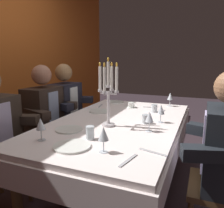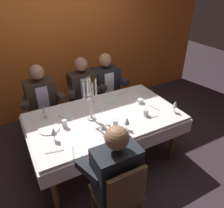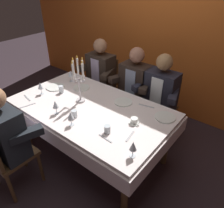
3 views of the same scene
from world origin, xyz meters
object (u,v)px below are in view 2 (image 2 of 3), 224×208
at_px(water_tumbler_2, 116,123).
at_px(seated_diner_1, 117,172).
at_px(candelabra, 91,100).
at_px(dinner_plate_0, 67,114).
at_px(dinner_plate_3, 111,100).
at_px(coffee_cup_0, 140,101).
at_px(dinner_plate_1, 141,91).
at_px(wine_glass_1, 175,104).
at_px(water_tumbler_0, 64,124).
at_px(dinner_plate_2, 49,129).
at_px(wine_glass_2, 54,132).
at_px(wine_glass_0, 127,121).
at_px(seated_diner_0, 41,97).
at_px(seated_diner_3, 105,83).
at_px(wine_glass_3, 44,110).
at_px(wine_glass_4, 103,127).
at_px(water_tumbler_1, 146,113).
at_px(dining_table, 105,123).

xyz_separation_m(water_tumbler_2, seated_diner_1, (-0.34, -0.62, -0.05)).
relative_size(candelabra, dinner_plate_0, 2.63).
distance_m(dinner_plate_3, coffee_cup_0, 0.42).
xyz_separation_m(dinner_plate_1, wine_glass_1, (0.04, -0.69, 0.11)).
bearing_deg(water_tumbler_0, dinner_plate_2, 167.22).
bearing_deg(dinner_plate_1, candelabra, -161.44).
height_order(water_tumbler_2, coffee_cup_0, water_tumbler_2).
height_order(dinner_plate_2, wine_glass_2, wine_glass_2).
xyz_separation_m(wine_glass_0, seated_diner_1, (-0.42, -0.51, -0.12)).
xyz_separation_m(wine_glass_2, seated_diner_0, (0.09, 1.06, -0.12)).
bearing_deg(coffee_cup_0, dinner_plate_0, 168.27).
distance_m(wine_glass_0, water_tumbler_0, 0.73).
xyz_separation_m(wine_glass_1, seated_diner_3, (-0.38, 1.24, -0.12)).
bearing_deg(dinner_plate_2, wine_glass_3, 84.18).
relative_size(dinner_plate_3, wine_glass_4, 1.31).
xyz_separation_m(wine_glass_1, wine_glass_3, (-1.51, 0.67, 0.00)).
distance_m(dinner_plate_3, seated_diner_0, 1.03).
bearing_deg(water_tumbler_1, dinner_plate_2, 165.99).
distance_m(wine_glass_0, water_tumbler_2, 0.16).
xyz_separation_m(water_tumbler_0, water_tumbler_1, (0.99, -0.25, -0.01)).
relative_size(dining_table, wine_glass_4, 11.83).
xyz_separation_m(wine_glass_3, water_tumbler_1, (1.14, -0.56, -0.07)).
relative_size(dinner_plate_1, dinner_plate_3, 1.05).
height_order(coffee_cup_0, seated_diner_0, seated_diner_0).
bearing_deg(dinner_plate_3, water_tumbler_1, -69.18).
xyz_separation_m(wine_glass_3, coffee_cup_0, (1.26, -0.26, -0.09)).
relative_size(dinner_plate_3, wine_glass_2, 1.31).
bearing_deg(wine_glass_0, dinner_plate_2, 151.80).
xyz_separation_m(dining_table, dinner_plate_1, (0.80, 0.34, 0.13)).
distance_m(water_tumbler_2, seated_diner_1, 0.71).
distance_m(dinner_plate_2, water_tumbler_1, 1.20).
height_order(dinner_plate_2, seated_diner_0, seated_diner_0).
distance_m(dinner_plate_0, seated_diner_1, 1.15).
xyz_separation_m(water_tumbler_0, water_tumbler_2, (0.54, -0.27, -0.01)).
height_order(dinner_plate_3, wine_glass_4, wine_glass_4).
relative_size(wine_glass_2, water_tumbler_1, 2.00).
height_order(wine_glass_0, wine_glass_2, same).
bearing_deg(dinner_plate_0, dinner_plate_1, 3.89).
distance_m(water_tumbler_0, seated_diner_0, 0.88).
height_order(dining_table, wine_glass_3, wine_glass_3).
distance_m(dinner_plate_0, wine_glass_4, 0.65).
bearing_deg(water_tumbler_2, seated_diner_3, 68.81).
height_order(dining_table, dinner_plate_1, dinner_plate_1).
bearing_deg(dinner_plate_3, dining_table, -129.40).
xyz_separation_m(water_tumbler_0, seated_diner_1, (0.20, -0.89, -0.05)).
bearing_deg(wine_glass_1, seated_diner_1, -155.38).
xyz_separation_m(dining_table, wine_glass_2, (-0.69, -0.18, 0.24)).
relative_size(dinner_plate_1, seated_diner_0, 0.18).
bearing_deg(water_tumbler_1, coffee_cup_0, 67.98).
bearing_deg(seated_diner_0, wine_glass_0, -61.06).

